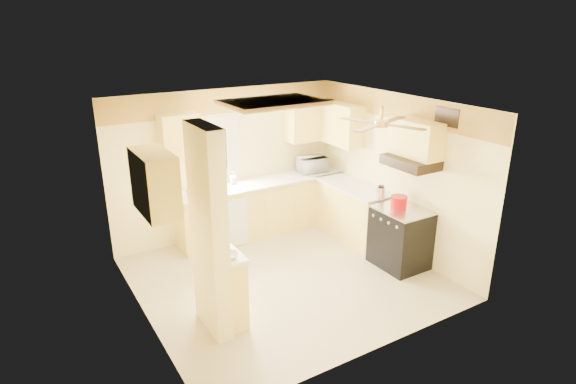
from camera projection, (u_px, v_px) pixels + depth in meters
floor at (286, 278)px, 6.97m from camera, size 4.00×4.00×0.00m
ceiling at (286, 105)px, 6.12m from camera, size 4.00×4.00×0.00m
wall_back at (228, 163)px, 8.08m from camera, size 4.00×0.00×4.00m
wall_front at (380, 251)px, 5.02m from camera, size 4.00×0.00×4.00m
wall_left at (138, 228)px, 5.57m from camera, size 0.00×3.80×3.80m
wall_right at (395, 174)px, 7.53m from camera, size 0.00×3.80×3.80m
wallpaper_border at (225, 101)px, 7.70m from camera, size 4.00×0.02×0.40m
partition_column at (209, 233)px, 5.45m from camera, size 0.20×0.70×2.50m
partition_ledge at (230, 289)px, 5.82m from camera, size 0.25×0.55×0.90m
ledge_top at (228, 255)px, 5.67m from camera, size 0.28×0.58×0.04m
lower_cabinets_back at (263, 208)px, 8.35m from camera, size 3.00×0.60×0.90m
lower_cabinets_right at (354, 213)px, 8.13m from camera, size 0.60×1.40×0.90m
countertop_back at (263, 182)px, 8.18m from camera, size 3.04×0.64×0.04m
countertop_right at (354, 187)px, 7.97m from camera, size 0.64×1.44×0.04m
dishwasher_panel at (231, 224)px, 7.74m from camera, size 0.58×0.02×0.80m
window at (213, 148)px, 7.84m from camera, size 0.92×0.02×1.02m
upper_cab_back_left at (180, 137)px, 7.32m from camera, size 0.60×0.35×0.70m
upper_cab_back_right at (311, 120)px, 8.49m from camera, size 0.90×0.35×0.70m
upper_cab_right at (339, 123)px, 8.24m from camera, size 0.35×1.00×0.70m
upper_cab_left_wall at (155, 183)px, 5.25m from camera, size 0.35×0.75×0.70m
upper_cab_over_stove at (417, 139)px, 6.76m from camera, size 0.35×0.76×0.52m
stove at (400, 237)px, 7.19m from camera, size 0.68×0.77×0.92m
range_hood at (411, 162)px, 6.83m from camera, size 0.50×0.76×0.14m
poster_menu at (215, 181)px, 5.30m from camera, size 0.02×0.42×0.57m
poster_nashville at (218, 235)px, 5.52m from camera, size 0.02×0.42×0.57m
ceiling_light_panel at (273, 103)px, 6.59m from camera, size 1.35×0.95×0.06m
ceiling_fan at (381, 123)px, 6.12m from camera, size 1.15×1.15×0.26m
vent_grate at (447, 117)px, 6.44m from camera, size 0.02×0.40×0.25m
microwave at (312, 165)px, 8.62m from camera, size 0.53×0.38×0.28m
bowl at (229, 256)px, 5.54m from camera, size 0.25×0.25×0.05m
dutch_oven at (399, 202)px, 7.09m from camera, size 0.25×0.25×0.17m
kettle at (381, 192)px, 7.35m from camera, size 0.14×0.14×0.21m
dish_rack at (200, 188)px, 7.59m from camera, size 0.38×0.29×0.22m
utensil_crock at (233, 180)px, 8.01m from camera, size 0.11×0.11×0.21m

